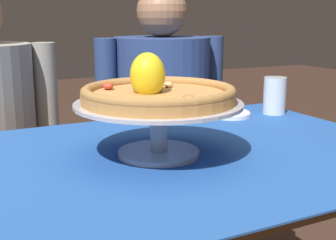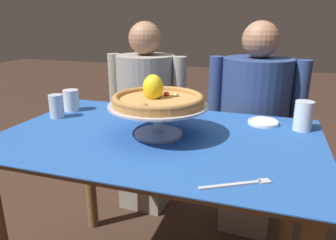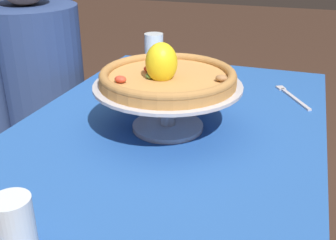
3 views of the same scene
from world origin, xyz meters
name	(u,v)px [view 1 (image 1 of 3)]	position (x,y,z in m)	size (l,w,h in m)	color
dining_table	(159,204)	(0.00, 0.00, 0.65)	(1.25, 0.81, 0.77)	brown
pizza_stand	(158,119)	(0.00, 0.00, 0.86)	(0.39, 0.39, 0.13)	#B7B7C1
pizza	(157,92)	(-0.01, 0.00, 0.92)	(0.35, 0.35, 0.11)	#BC8447
water_glass_back_right	(274,98)	(0.54, 0.24, 0.82)	(0.07, 0.07, 0.12)	silver
side_plate	(230,114)	(0.39, 0.27, 0.78)	(0.13, 0.13, 0.02)	white
diner_right	(162,141)	(0.33, 0.66, 0.59)	(0.53, 0.39, 1.20)	gray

